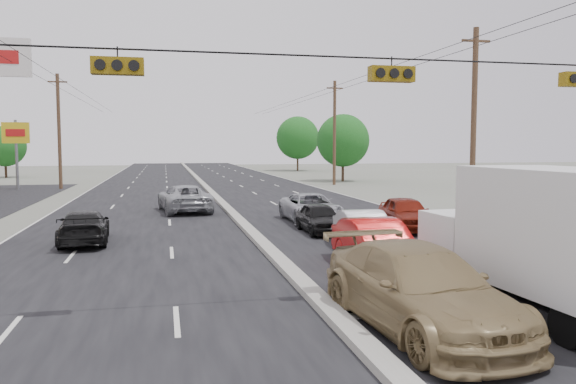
# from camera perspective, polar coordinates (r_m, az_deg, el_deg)

# --- Properties ---
(ground) EXTENTS (200.00, 200.00, 0.00)m
(ground) POSITION_cam_1_polar(r_m,az_deg,el_deg) (13.24, 3.97, -12.07)
(ground) COLOR #606356
(ground) RESTS_ON ground
(road_surface) EXTENTS (20.00, 160.00, 0.02)m
(road_surface) POSITION_cam_1_polar(r_m,az_deg,el_deg) (42.48, -7.53, -0.45)
(road_surface) COLOR black
(road_surface) RESTS_ON ground
(center_median) EXTENTS (0.50, 160.00, 0.20)m
(center_median) POSITION_cam_1_polar(r_m,az_deg,el_deg) (42.47, -7.53, -0.31)
(center_median) COLOR gray
(center_median) RESTS_ON ground
(utility_pole_left_c) EXTENTS (1.60, 0.30, 10.00)m
(utility_pole_left_c) POSITION_cam_1_polar(r_m,az_deg,el_deg) (52.92, -22.23, 5.80)
(utility_pole_left_c) COLOR #422D1E
(utility_pole_left_c) RESTS_ON ground
(utility_pole_right_b) EXTENTS (1.60, 0.30, 10.00)m
(utility_pole_right_b) POSITION_cam_1_polar(r_m,az_deg,el_deg) (31.59, 18.35, 6.84)
(utility_pole_right_b) COLOR #422D1E
(utility_pole_right_b) RESTS_ON ground
(utility_pole_right_c) EXTENTS (1.60, 0.30, 10.00)m
(utility_pole_right_c) POSITION_cam_1_polar(r_m,az_deg,el_deg) (54.60, 4.74, 6.09)
(utility_pole_right_c) COLOR #422D1E
(utility_pole_right_c) RESTS_ON ground
(traffic_signals) EXTENTS (25.00, 0.30, 0.54)m
(traffic_signals) POSITION_cam_1_polar(r_m,az_deg,el_deg) (13.25, 10.06, 11.90)
(traffic_signals) COLOR black
(traffic_signals) RESTS_ON ground
(pole_sign_far) EXTENTS (2.20, 0.25, 6.00)m
(pole_sign_far) POSITION_cam_1_polar(r_m,az_deg,el_deg) (53.61, -25.91, 4.91)
(pole_sign_far) COLOR slate
(pole_sign_far) RESTS_ON ground
(tree_left_far) EXTENTS (4.80, 4.80, 6.12)m
(tree_left_far) POSITION_cam_1_polar(r_m,az_deg,el_deg) (74.46, -26.82, 4.17)
(tree_left_far) COLOR #382619
(tree_left_far) RESTS_ON ground
(tree_right_mid) EXTENTS (5.60, 5.60, 7.14)m
(tree_right_mid) POSITION_cam_1_polar(r_m,az_deg,el_deg) (60.10, 5.61, 5.23)
(tree_right_mid) COLOR #382619
(tree_right_mid) RESTS_ON ground
(tree_right_far) EXTENTS (6.40, 6.40, 8.16)m
(tree_right_far) POSITION_cam_1_polar(r_m,az_deg,el_deg) (84.47, 0.99, 5.53)
(tree_right_far) COLOR #382619
(tree_right_far) RESTS_ON ground
(box_truck) EXTENTS (2.72, 6.71, 3.34)m
(box_truck) POSITION_cam_1_polar(r_m,az_deg,el_deg) (13.90, 24.45, -4.44)
(box_truck) COLOR black
(box_truck) RESTS_ON ground
(tan_sedan) EXTENTS (2.89, 6.09, 1.71)m
(tan_sedan) POSITION_cam_1_polar(r_m,az_deg,el_deg) (12.07, 13.18, -9.63)
(tan_sedan) COLOR olive
(tan_sedan) RESTS_ON ground
(red_sedan) EXTENTS (1.60, 4.57, 1.50)m
(red_sedan) POSITION_cam_1_polar(r_m,az_deg,el_deg) (17.75, 8.99, -5.29)
(red_sedan) COLOR #A60B0A
(red_sedan) RESTS_ON ground
(queue_car_a) EXTENTS (1.55, 3.81, 1.29)m
(queue_car_a) POSITION_cam_1_polar(r_m,az_deg,el_deg) (24.58, 3.25, -2.68)
(queue_car_a) COLOR black
(queue_car_a) RESTS_ON ground
(queue_car_b) EXTENTS (1.84, 4.38, 1.41)m
(queue_car_b) POSITION_cam_1_polar(r_m,az_deg,el_deg) (20.73, 7.77, -3.96)
(queue_car_b) COLOR silver
(queue_car_b) RESTS_ON ground
(queue_car_c) EXTENTS (2.43, 5.12, 1.41)m
(queue_car_c) POSITION_cam_1_polar(r_m,az_deg,el_deg) (27.98, 2.34, -1.65)
(queue_car_c) COLOR #9D9FA5
(queue_car_c) RESTS_ON ground
(queue_car_d) EXTENTS (1.94, 4.51, 1.29)m
(queue_car_d) POSITION_cam_1_polar(r_m,az_deg,el_deg) (21.91, 24.85, -4.03)
(queue_car_d) COLOR navy
(queue_car_d) RESTS_ON ground
(queue_car_e) EXTENTS (2.34, 4.60, 1.50)m
(queue_car_e) POSITION_cam_1_polar(r_m,az_deg,el_deg) (25.86, 11.87, -2.18)
(queue_car_e) COLOR maroon
(queue_car_e) RESTS_ON ground
(oncoming_near) EXTENTS (2.13, 4.60, 1.30)m
(oncoming_near) POSITION_cam_1_polar(r_m,az_deg,el_deg) (23.27, -20.01, -3.38)
(oncoming_near) COLOR black
(oncoming_near) RESTS_ON ground
(oncoming_far) EXTENTS (3.20, 5.82, 1.54)m
(oncoming_far) POSITION_cam_1_polar(r_m,az_deg,el_deg) (32.83, -10.49, -0.66)
(oncoming_far) COLOR #94969B
(oncoming_far) RESTS_ON ground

